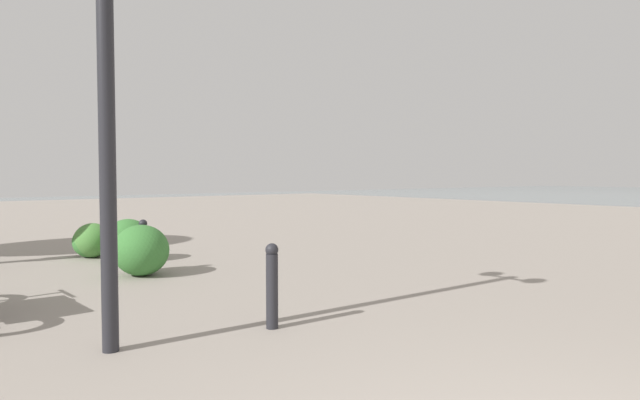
{
  "coord_description": "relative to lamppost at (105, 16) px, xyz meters",
  "views": [
    {
      "loc": [
        -0.65,
        2.26,
        1.52
      ],
      "look_at": [
        8.72,
        -5.23,
        0.97
      ],
      "focal_mm": 30.34,
      "sensor_mm": 36.0,
      "label": 1
    }
  ],
  "objects": [
    {
      "name": "bollard_mid",
      "position": [
        3.61,
        -1.64,
        -2.42
      ],
      "size": [
        0.13,
        0.13,
        0.83
      ],
      "color": "#232328",
      "rests_on": "ground"
    },
    {
      "name": "shrub_low",
      "position": [
        5.69,
        -1.46,
        -2.54
      ],
      "size": [
        0.75,
        0.67,
        0.64
      ],
      "color": "#477F38",
      "rests_on": "ground"
    },
    {
      "name": "shrub_round",
      "position": [
        4.91,
        -1.85,
        -2.48
      ],
      "size": [
        0.88,
        0.79,
        0.74
      ],
      "color": "#387533",
      "rests_on": "ground"
    },
    {
      "name": "shrub_wide",
      "position": [
        5.73,
        -1.43,
        -2.56
      ],
      "size": [
        0.68,
        0.62,
        0.58
      ],
      "color": "#387533",
      "rests_on": "ground"
    },
    {
      "name": "bollard_near",
      "position": [
        -0.28,
        -1.48,
        -2.41
      ],
      "size": [
        0.13,
        0.13,
        0.85
      ],
      "color": "#232328",
      "rests_on": "ground"
    },
    {
      "name": "lamppost",
      "position": [
        0.0,
        0.0,
        0.0
      ],
      "size": [
        0.98,
        0.28,
        4.33
      ],
      "color": "#232328",
      "rests_on": "ground"
    },
    {
      "name": "shrub_tall",
      "position": [
        3.33,
        -1.5,
        -2.47
      ],
      "size": [
        0.91,
        0.82,
        0.77
      ],
      "color": "#387533",
      "rests_on": "ground"
    }
  ]
}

